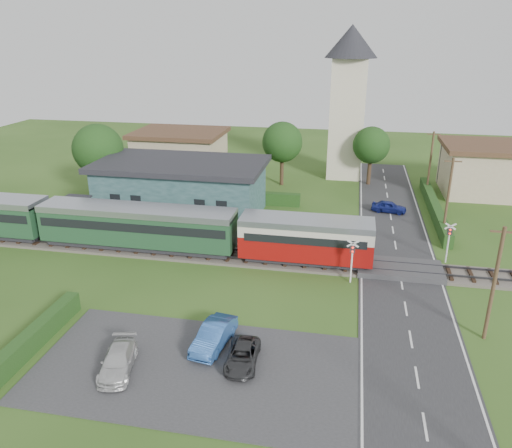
% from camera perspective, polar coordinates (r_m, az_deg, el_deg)
% --- Properties ---
extents(ground, '(120.00, 120.00, 0.00)m').
position_cam_1_polar(ground, '(37.35, 0.83, -5.51)').
color(ground, '#2D4C19').
extents(railway_track, '(76.00, 3.20, 0.49)m').
position_cam_1_polar(railway_track, '(39.07, 1.35, -4.08)').
color(railway_track, '#4C443D').
rests_on(railway_track, ground).
extents(road, '(6.00, 70.00, 0.05)m').
position_cam_1_polar(road, '(37.09, 16.31, -6.59)').
color(road, '#28282B').
rests_on(road, ground).
extents(car_park, '(17.00, 9.00, 0.08)m').
position_cam_1_polar(car_park, '(27.72, -7.00, -16.07)').
color(car_park, '#333335').
rests_on(car_park, ground).
extents(crossing_deck, '(6.20, 3.40, 0.45)m').
position_cam_1_polar(crossing_deck, '(38.79, 16.12, -4.97)').
color(crossing_deck, '#333335').
rests_on(crossing_deck, ground).
extents(platform, '(30.00, 3.00, 0.45)m').
position_cam_1_polar(platform, '(44.44, -10.74, -1.10)').
color(platform, gray).
rests_on(platform, ground).
extents(equipment_hut, '(2.30, 2.30, 2.55)m').
position_cam_1_polar(equipment_hut, '(47.38, -19.90, 1.35)').
color(equipment_hut, beige).
rests_on(equipment_hut, platform).
extents(station_building, '(16.00, 9.00, 5.30)m').
position_cam_1_polar(station_building, '(48.73, -8.47, 4.11)').
color(station_building, '#234341').
rests_on(station_building, ground).
extents(train, '(43.20, 2.90, 3.40)m').
position_cam_1_polar(train, '(42.64, -17.29, 0.14)').
color(train, '#232328').
rests_on(train, ground).
extents(church_tower, '(6.00, 6.00, 17.60)m').
position_cam_1_polar(church_tower, '(61.23, 10.53, 14.64)').
color(church_tower, beige).
rests_on(church_tower, ground).
extents(house_west, '(10.80, 8.80, 5.50)m').
position_cam_1_polar(house_west, '(63.09, -8.63, 8.07)').
color(house_west, tan).
rests_on(house_west, ground).
extents(house_east, '(8.80, 8.80, 5.50)m').
position_cam_1_polar(house_east, '(60.23, 24.43, 5.81)').
color(house_east, tan).
rests_on(house_east, ground).
extents(hedge_carpark, '(0.80, 9.00, 1.20)m').
position_cam_1_polar(hedge_carpark, '(31.32, -24.22, -11.97)').
color(hedge_carpark, '#193814').
rests_on(hedge_carpark, ground).
extents(hedge_roadside, '(0.80, 18.00, 1.20)m').
position_cam_1_polar(hedge_roadside, '(52.13, 19.68, 1.79)').
color(hedge_roadside, '#193814').
rests_on(hedge_roadside, ground).
extents(hedge_station, '(22.00, 0.80, 1.30)m').
position_cam_1_polar(hedge_station, '(53.40, -6.78, 3.40)').
color(hedge_station, '#193814').
rests_on(hedge_station, ground).
extents(tree_a, '(5.20, 5.20, 8.00)m').
position_cam_1_polar(tree_a, '(54.75, -17.61, 8.14)').
color(tree_a, '#332316').
rests_on(tree_a, ground).
extents(tree_b, '(4.60, 4.60, 7.34)m').
position_cam_1_polar(tree_b, '(57.64, 3.02, 9.32)').
color(tree_b, '#332316').
rests_on(tree_b, ground).
extents(tree_c, '(4.20, 4.20, 6.78)m').
position_cam_1_polar(tree_c, '(59.16, 13.05, 8.76)').
color(tree_c, '#332316').
rests_on(tree_c, ground).
extents(utility_pole_b, '(1.40, 0.22, 7.00)m').
position_cam_1_polar(utility_pole_b, '(31.02, 25.57, -6.10)').
color(utility_pole_b, '#473321').
rests_on(utility_pole_b, ground).
extents(utility_pole_c, '(1.40, 0.22, 7.00)m').
position_cam_1_polar(utility_pole_c, '(45.59, 21.10, 2.94)').
color(utility_pole_c, '#473321').
rests_on(utility_pole_c, ground).
extents(utility_pole_d, '(1.40, 0.22, 7.00)m').
position_cam_1_polar(utility_pole_d, '(57.03, 19.28, 6.61)').
color(utility_pole_d, '#473321').
rests_on(utility_pole_d, ground).
extents(crossing_signal_near, '(0.84, 0.28, 3.28)m').
position_cam_1_polar(crossing_signal_near, '(35.59, 10.93, -3.50)').
color(crossing_signal_near, silver).
rests_on(crossing_signal_near, ground).
extents(crossing_signal_far, '(0.84, 0.28, 3.28)m').
position_cam_1_polar(crossing_signal_far, '(40.75, 21.19, -1.38)').
color(crossing_signal_far, silver).
rests_on(crossing_signal_far, ground).
extents(streetlamp_west, '(0.30, 0.30, 5.15)m').
position_cam_1_polar(streetlamp_west, '(61.33, -16.43, 7.32)').
color(streetlamp_west, '#3F3F47').
rests_on(streetlamp_west, ground).
extents(streetlamp_east, '(0.30, 0.30, 5.15)m').
position_cam_1_polar(streetlamp_east, '(62.25, 20.30, 7.06)').
color(streetlamp_east, '#3F3F47').
rests_on(streetlamp_east, ground).
extents(car_on_road, '(3.52, 1.86, 1.14)m').
position_cam_1_polar(car_on_road, '(50.98, 14.95, 1.93)').
color(car_on_road, navy).
rests_on(car_on_road, road).
extents(car_park_blue, '(1.96, 4.18, 1.32)m').
position_cam_1_polar(car_park_blue, '(28.87, -4.84, -12.58)').
color(car_park_blue, '#29559A').
rests_on(car_park_blue, car_park).
extents(car_park_silver, '(2.38, 4.11, 1.12)m').
position_cam_1_polar(car_park_silver, '(27.99, -15.50, -14.84)').
color(car_park_silver, silver).
rests_on(car_park_silver, car_park).
extents(car_park_dark, '(1.80, 3.58, 0.97)m').
position_cam_1_polar(car_park_dark, '(27.52, -1.56, -14.84)').
color(car_park_dark, '#2B2B2D').
rests_on(car_park_dark, car_park).
extents(pedestrian_near, '(0.71, 0.47, 1.94)m').
position_cam_1_polar(pedestrian_near, '(41.23, 0.53, -0.70)').
color(pedestrian_near, gray).
rests_on(pedestrian_near, platform).
extents(pedestrian_far, '(0.84, 0.99, 1.80)m').
position_cam_1_polar(pedestrian_far, '(45.64, -15.62, 0.59)').
color(pedestrian_far, gray).
rests_on(pedestrian_far, platform).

